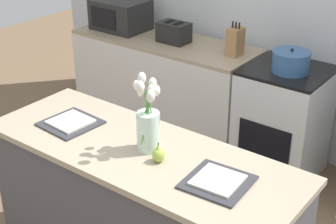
{
  "coord_description": "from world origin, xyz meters",
  "views": [
    {
      "loc": [
        1.54,
        -1.78,
        2.29
      ],
      "look_at": [
        0.0,
        0.25,
        1.03
      ],
      "focal_mm": 55.0,
      "sensor_mm": 36.0,
      "label": 1
    }
  ],
  "objects_px": {
    "flower_vase": "(148,122)",
    "pear_figurine": "(158,154)",
    "stove_range": "(282,122)",
    "cooking_pot": "(291,62)",
    "microwave": "(121,15)",
    "toaster": "(174,32)",
    "knife_block": "(235,42)",
    "plate_setting_right": "(218,181)",
    "plate_setting_left": "(71,123)"
  },
  "relations": [
    {
      "from": "flower_vase",
      "to": "microwave",
      "type": "distance_m",
      "value": 2.24
    },
    {
      "from": "flower_vase",
      "to": "plate_setting_left",
      "type": "height_order",
      "value": "flower_vase"
    },
    {
      "from": "cooking_pot",
      "to": "plate_setting_left",
      "type": "bearing_deg",
      "value": -111.79
    },
    {
      "from": "flower_vase",
      "to": "plate_setting_right",
      "type": "distance_m",
      "value": 0.49
    },
    {
      "from": "pear_figurine",
      "to": "plate_setting_left",
      "type": "relative_size",
      "value": 0.35
    },
    {
      "from": "plate_setting_right",
      "to": "cooking_pot",
      "type": "relative_size",
      "value": 1.13
    },
    {
      "from": "plate_setting_right",
      "to": "microwave",
      "type": "xyz_separation_m",
      "value": [
        -2.06,
        1.62,
        0.1
      ]
    },
    {
      "from": "flower_vase",
      "to": "plate_setting_right",
      "type": "height_order",
      "value": "flower_vase"
    },
    {
      "from": "plate_setting_right",
      "to": "cooking_pot",
      "type": "bearing_deg",
      "value": 103.13
    },
    {
      "from": "toaster",
      "to": "cooking_pot",
      "type": "bearing_deg",
      "value": -1.73
    },
    {
      "from": "plate_setting_right",
      "to": "knife_block",
      "type": "height_order",
      "value": "knife_block"
    },
    {
      "from": "plate_setting_right",
      "to": "stove_range",
      "type": "bearing_deg",
      "value": 103.85
    },
    {
      "from": "stove_range",
      "to": "cooking_pot",
      "type": "xyz_separation_m",
      "value": [
        0.03,
        -0.04,
        0.52
      ]
    },
    {
      "from": "knife_block",
      "to": "cooking_pot",
      "type": "bearing_deg",
      "value": -6.83
    },
    {
      "from": "flower_vase",
      "to": "toaster",
      "type": "distance_m",
      "value": 1.85
    },
    {
      "from": "flower_vase",
      "to": "plate_setting_left",
      "type": "xyz_separation_m",
      "value": [
        -0.54,
        -0.05,
        -0.15
      ]
    },
    {
      "from": "stove_range",
      "to": "cooking_pot",
      "type": "height_order",
      "value": "cooking_pot"
    },
    {
      "from": "pear_figurine",
      "to": "plate_setting_right",
      "type": "relative_size",
      "value": 0.35
    },
    {
      "from": "plate_setting_left",
      "to": "cooking_pot",
      "type": "xyz_separation_m",
      "value": [
        0.63,
        1.58,
        0.05
      ]
    },
    {
      "from": "flower_vase",
      "to": "plate_setting_right",
      "type": "xyz_separation_m",
      "value": [
        0.46,
        -0.05,
        -0.15
      ]
    },
    {
      "from": "microwave",
      "to": "toaster",
      "type": "bearing_deg",
      "value": -0.82
    },
    {
      "from": "microwave",
      "to": "plate_setting_right",
      "type": "bearing_deg",
      "value": -38.2
    },
    {
      "from": "toaster",
      "to": "knife_block",
      "type": "xyz_separation_m",
      "value": [
        0.58,
        0.03,
        0.03
      ]
    },
    {
      "from": "plate_setting_left",
      "to": "microwave",
      "type": "height_order",
      "value": "microwave"
    },
    {
      "from": "plate_setting_right",
      "to": "knife_block",
      "type": "relative_size",
      "value": 1.16
    },
    {
      "from": "toaster",
      "to": "knife_block",
      "type": "height_order",
      "value": "knife_block"
    },
    {
      "from": "pear_figurine",
      "to": "microwave",
      "type": "height_order",
      "value": "microwave"
    },
    {
      "from": "cooking_pot",
      "to": "microwave",
      "type": "xyz_separation_m",
      "value": [
        -1.69,
        0.04,
        0.06
      ]
    },
    {
      "from": "plate_setting_left",
      "to": "microwave",
      "type": "distance_m",
      "value": 1.94
    },
    {
      "from": "pear_figurine",
      "to": "plate_setting_left",
      "type": "distance_m",
      "value": 0.66
    },
    {
      "from": "toaster",
      "to": "plate_setting_right",
      "type": "bearing_deg",
      "value": -47.98
    },
    {
      "from": "pear_figurine",
      "to": "plate_setting_right",
      "type": "height_order",
      "value": "pear_figurine"
    },
    {
      "from": "flower_vase",
      "to": "plate_setting_left",
      "type": "distance_m",
      "value": 0.56
    },
    {
      "from": "plate_setting_left",
      "to": "toaster",
      "type": "distance_m",
      "value": 1.67
    },
    {
      "from": "stove_range",
      "to": "toaster",
      "type": "xyz_separation_m",
      "value": [
        -1.05,
        -0.01,
        0.53
      ]
    },
    {
      "from": "plate_setting_right",
      "to": "microwave",
      "type": "distance_m",
      "value": 2.62
    },
    {
      "from": "plate_setting_right",
      "to": "toaster",
      "type": "bearing_deg",
      "value": 132.02
    },
    {
      "from": "cooking_pot",
      "to": "pear_figurine",
      "type": "bearing_deg",
      "value": -89.09
    },
    {
      "from": "plate_setting_left",
      "to": "stove_range",
      "type": "bearing_deg",
      "value": 69.7
    },
    {
      "from": "flower_vase",
      "to": "pear_figurine",
      "type": "bearing_deg",
      "value": -28.84
    },
    {
      "from": "flower_vase",
      "to": "cooking_pot",
      "type": "xyz_separation_m",
      "value": [
        0.09,
        1.53,
        -0.1
      ]
    },
    {
      "from": "plate_setting_left",
      "to": "pear_figurine",
      "type": "bearing_deg",
      "value": -1.34
    },
    {
      "from": "pear_figurine",
      "to": "stove_range",
      "type": "bearing_deg",
      "value": 91.99
    },
    {
      "from": "toaster",
      "to": "cooking_pot",
      "type": "distance_m",
      "value": 1.08
    },
    {
      "from": "stove_range",
      "to": "flower_vase",
      "type": "xyz_separation_m",
      "value": [
        -0.06,
        -1.57,
        0.63
      ]
    },
    {
      "from": "plate_setting_left",
      "to": "cooking_pot",
      "type": "bearing_deg",
      "value": 68.21
    },
    {
      "from": "flower_vase",
      "to": "toaster",
      "type": "height_order",
      "value": "flower_vase"
    },
    {
      "from": "stove_range",
      "to": "pear_figurine",
      "type": "height_order",
      "value": "pear_figurine"
    },
    {
      "from": "stove_range",
      "to": "microwave",
      "type": "distance_m",
      "value": 1.76
    },
    {
      "from": "stove_range",
      "to": "knife_block",
      "type": "distance_m",
      "value": 0.73
    }
  ]
}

